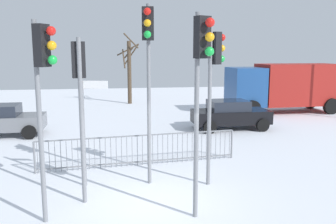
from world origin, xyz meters
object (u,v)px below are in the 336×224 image
traffic_light_rear_left (201,71)px  bare_tree_centre (129,69)px  direction_sign_post (85,124)px  traffic_light_foreground_right (79,83)px  traffic_light_rear_right (214,72)px  car_black_mid (230,114)px  car_grey_trailing (1,120)px  delivery_truck (284,85)px  traffic_light_foreground_left (43,77)px  traffic_light_mid_right (148,55)px

traffic_light_rear_left → bare_tree_centre: 19.49m
traffic_light_rear_left → direction_sign_post: (-2.73, 2.56, -1.61)m
traffic_light_foreground_right → traffic_light_rear_right: traffic_light_rear_right is taller
traffic_light_rear_left → car_black_mid: (3.90, 9.51, -2.70)m
traffic_light_rear_left → car_black_mid: size_ratio=1.23×
car_grey_trailing → car_black_mid: bearing=-2.1°
traffic_light_foreground_right → delivery_truck: bearing=35.0°
direction_sign_post → car_grey_trailing: direction_sign_post is taller
traffic_light_foreground_right → car_black_mid: traffic_light_foreground_right is taller
traffic_light_foreground_left → bare_tree_centre: (2.75, 19.12, -0.75)m
traffic_light_mid_right → car_black_mid: bearing=-115.2°
traffic_light_foreground_right → traffic_light_mid_right: size_ratio=0.82×
traffic_light_foreground_right → traffic_light_rear_left: (2.75, -1.52, 0.36)m
car_grey_trailing → traffic_light_foreground_left: bearing=-70.0°
delivery_truck → bare_tree_centre: size_ratio=1.36×
bare_tree_centre → traffic_light_mid_right: bearing=-90.9°
traffic_light_mid_right → car_grey_trailing: traffic_light_mid_right is taller
delivery_truck → traffic_light_foreground_right: bearing=45.2°
traffic_light_rear_right → traffic_light_rear_left: bearing=-48.0°
traffic_light_foreground_left → traffic_light_rear_right: bearing=139.8°
traffic_light_rear_right → car_grey_trailing: size_ratio=1.18×
traffic_light_mid_right → car_grey_trailing: size_ratio=1.35×
traffic_light_foreground_right → traffic_light_rear_left: traffic_light_rear_left is taller
traffic_light_rear_right → car_black_mid: (2.97, 7.31, -2.55)m
traffic_light_mid_right → direction_sign_post: (-1.81, 0.20, -1.93)m
traffic_light_rear_right → car_grey_trailing: 11.20m
traffic_light_rear_left → direction_sign_post: traffic_light_rear_left is taller
car_grey_trailing → delivery_truck: delivery_truck is taller
traffic_light_foreground_right → direction_sign_post: traffic_light_foreground_right is taller
traffic_light_rear_left → traffic_light_foreground_left: 3.44m
delivery_truck → bare_tree_centre: bearing=-31.5°
traffic_light_mid_right → delivery_truck: bearing=-121.7°
traffic_light_foreground_left → traffic_light_mid_right: size_ratio=0.88×
traffic_light_foreground_right → car_black_mid: size_ratio=1.10×
traffic_light_mid_right → traffic_light_rear_left: bearing=120.2°
direction_sign_post → delivery_truck: size_ratio=0.47×
direction_sign_post → car_black_mid: direction_sign_post is taller
traffic_light_foreground_right → direction_sign_post: bearing=77.1°
car_grey_trailing → car_black_mid: same height
car_grey_trailing → traffic_light_rear_right: bearing=-44.3°
direction_sign_post → delivery_truck: bearing=56.8°
traffic_light_foreground_right → bare_tree_centre: 18.06m
car_black_mid → delivery_truck: (5.03, 4.40, 0.97)m
traffic_light_foreground_right → delivery_truck: 17.09m
traffic_light_mid_right → car_grey_trailing: (-6.17, 7.22, -3.02)m
bare_tree_centre → traffic_light_rear_left: bearing=-88.0°
traffic_light_foreground_right → bare_tree_centre: (2.08, 17.94, -0.51)m
direction_sign_post → car_black_mid: bearing=59.0°
traffic_light_rear_right → car_black_mid: traffic_light_rear_right is taller
direction_sign_post → car_grey_trailing: (-4.36, 7.03, -1.09)m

